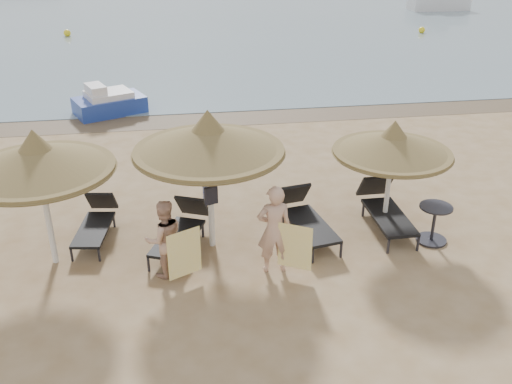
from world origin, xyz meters
TOP-DOWN VIEW (x-y plane):
  - ground at (0.00, 0.00)m, footprint 160.00×160.00m
  - wet_sand_strip at (0.00, 9.40)m, footprint 200.00×1.60m
  - palapa_left at (-3.10, 1.24)m, footprint 2.82×2.82m
  - palapa_center at (0.04, 1.41)m, footprint 2.97×2.97m
  - palapa_right at (3.83, 1.59)m, footprint 2.50×2.50m
  - lounger_far_left at (-2.37, 2.14)m, footprint 0.85×1.88m
  - lounger_near_left at (-0.57, 1.50)m, footprint 1.36×2.07m
  - lounger_near_right at (2.04, 1.60)m, footprint 1.06×2.16m
  - lounger_far_right at (3.85, 1.70)m, footprint 0.72×2.12m
  - side_table at (4.63, 0.89)m, footprint 0.68×0.68m
  - person_left at (-0.91, 0.47)m, footprint 0.95×0.74m
  - person_right at (1.14, 0.32)m, footprint 0.97×0.63m
  - towel_left at (-0.56, 0.12)m, footprint 0.62×0.32m
  - towel_right at (1.49, 0.07)m, footprint 0.59×0.34m
  - bag_patterned at (0.04, 1.59)m, footprint 0.29×0.12m
  - bag_dark at (0.04, 1.25)m, footprint 0.27×0.17m
  - pedal_boat at (-2.78, 10.49)m, footprint 2.61×2.13m
  - buoy_left at (-6.13, 24.29)m, footprint 0.38×0.38m
  - buoy_right at (13.55, 22.32)m, footprint 0.35×0.35m

SIDE VIEW (x-z plane):
  - ground at x=0.00m, z-range 0.00..0.00m
  - wet_sand_strip at x=0.00m, z-range 0.00..0.01m
  - buoy_right at x=13.55m, z-range 0.00..0.35m
  - buoy_left at x=-6.13m, z-range 0.00..0.38m
  - lounger_far_left at x=-2.37m, z-range -0.04..0.77m
  - side_table at x=4.63m, z-range -0.02..0.80m
  - pedal_boat at x=-2.78m, z-range -0.14..0.92m
  - lounger_near_left at x=-0.57m, z-range -0.04..0.84m
  - lounger_near_right at x=2.04m, z-range -0.05..0.88m
  - lounger_far_right at x=3.85m, z-range -0.05..0.90m
  - towel_right at x=1.49m, z-range 0.18..1.11m
  - towel_left at x=-0.56m, z-range 0.18..1.13m
  - person_left at x=-0.91m, z-range 0.00..1.82m
  - person_right at x=1.14m, z-range 0.00..2.10m
  - bag_patterned at x=0.04m, z-range 1.02..1.39m
  - bag_dark at x=0.04m, z-range 1.05..1.42m
  - palapa_right at x=3.83m, z-range 0.73..3.21m
  - palapa_left at x=-3.10m, z-range 0.83..3.62m
  - palapa_center at x=0.04m, z-range 0.87..3.82m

